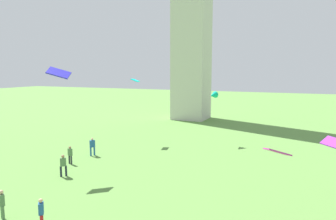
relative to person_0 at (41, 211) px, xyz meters
The scene contains 10 objects.
person_0 is the anchor object (origin of this frame).
person_1 2.84m from the person_0, behind, with size 0.52×0.45×1.73m.
person_2 14.30m from the person_0, 116.57° to the left, with size 0.44×0.54×1.82m.
person_3 8.35m from the person_0, 124.59° to the left, with size 0.52×0.51×1.78m.
person_4 11.68m from the person_0, 123.88° to the left, with size 0.49×0.38×1.66m.
kite_flying_0 23.66m from the person_0, 82.48° to the left, with size 1.05×1.31×0.87m.
kite_flying_1 13.51m from the person_0, 30.29° to the left, with size 1.65×1.40×0.64m.
kite_flying_2 18.55m from the person_0, 36.84° to the left, with size 1.83×1.59×0.64m.
kite_flying_3 21.75m from the person_0, 105.47° to the left, with size 1.04×1.36×0.40m.
kite_flying_5 11.97m from the person_0, 125.75° to the left, with size 1.90×1.88×1.05m.
Camera 1 is at (10.96, -3.43, 8.49)m, focal length 33.08 mm.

